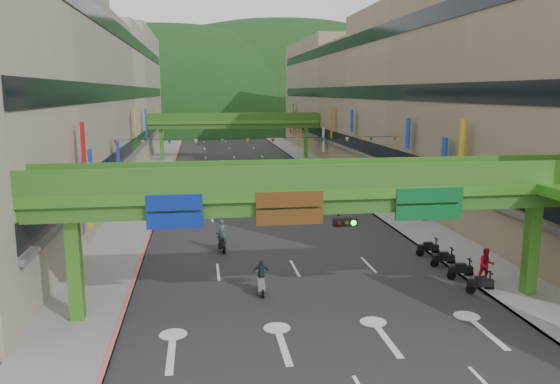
% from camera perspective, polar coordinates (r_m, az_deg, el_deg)
% --- Properties ---
extents(ground, '(320.00, 320.00, 0.00)m').
position_cam_1_polar(ground, '(21.66, 7.32, -17.93)').
color(ground, black).
rests_on(ground, ground).
extents(road_slab, '(18.00, 140.00, 0.02)m').
position_cam_1_polar(road_slab, '(69.28, -3.87, 1.90)').
color(road_slab, '#28282B').
rests_on(road_slab, ground).
extents(sidewalk_left, '(4.00, 140.00, 0.15)m').
position_cam_1_polar(sidewalk_left, '(69.29, -12.97, 1.72)').
color(sidewalk_left, gray).
rests_on(sidewalk_left, ground).
extents(sidewalk_right, '(4.00, 140.00, 0.15)m').
position_cam_1_polar(sidewalk_right, '(70.97, 5.03, 2.14)').
color(sidewalk_right, gray).
rests_on(sidewalk_right, ground).
extents(curb_left, '(0.20, 140.00, 0.18)m').
position_cam_1_polar(curb_left, '(69.16, -11.41, 1.77)').
color(curb_left, '#CC5959').
rests_on(curb_left, ground).
extents(curb_right, '(0.20, 140.00, 0.18)m').
position_cam_1_polar(curb_right, '(70.56, 3.52, 2.13)').
color(curb_right, gray).
rests_on(curb_right, ground).
extents(building_row_left, '(12.80, 95.00, 19.00)m').
position_cam_1_polar(building_row_left, '(69.65, -19.89, 9.16)').
color(building_row_left, '#9E937F').
rests_on(building_row_left, ground).
extents(building_row_right, '(12.80, 95.00, 19.00)m').
position_cam_1_polar(building_row_right, '(72.50, 11.34, 9.60)').
color(building_row_right, gray).
rests_on(building_row_right, ground).
extents(overpass_near, '(28.00, 12.27, 7.10)m').
position_cam_1_polar(overpass_near, '(25.02, 6.34, -1.28)').
color(overpass_near, '#4C9E2D').
rests_on(overpass_near, ground).
extents(overpass_far, '(28.00, 2.20, 7.10)m').
position_cam_1_polar(overpass_far, '(83.62, -4.74, 7.07)').
color(overpass_far, '#4C9E2D').
rests_on(overpass_far, ground).
extents(hill_left, '(168.00, 140.00, 112.00)m').
position_cam_1_polar(hill_left, '(178.86, -11.55, 6.94)').
color(hill_left, '#1C4419').
rests_on(hill_left, ground).
extents(hill_right, '(208.00, 176.00, 128.00)m').
position_cam_1_polar(hill_right, '(200.88, 0.32, 7.51)').
color(hill_right, '#1C4419').
rests_on(hill_right, ground).
extents(bunting_string, '(26.00, 0.36, 0.47)m').
position_cam_1_polar(bunting_string, '(48.79, -2.07, 5.37)').
color(bunting_string, black).
rests_on(bunting_string, ground).
extents(scooter_rider_near, '(0.74, 1.59, 2.12)m').
position_cam_1_polar(scooter_rider_near, '(35.73, -6.07, -4.64)').
color(scooter_rider_near, black).
rests_on(scooter_rider_near, ground).
extents(scooter_rider_mid, '(0.83, 1.60, 1.92)m').
position_cam_1_polar(scooter_rider_mid, '(56.82, -1.03, 1.03)').
color(scooter_rider_mid, black).
rests_on(scooter_rider_mid, ground).
extents(scooter_rider_left, '(0.91, 1.60, 1.87)m').
position_cam_1_polar(scooter_rider_left, '(28.28, -1.99, -8.85)').
color(scooter_rider_left, gray).
rests_on(scooter_rider_left, ground).
extents(scooter_rider_far, '(0.93, 1.58, 2.03)m').
position_cam_1_polar(scooter_rider_far, '(51.07, -9.49, -0.13)').
color(scooter_rider_far, '#7B010A').
rests_on(scooter_rider_far, ground).
extents(parked_scooter_row, '(1.60, 7.18, 1.08)m').
position_cam_1_polar(parked_scooter_row, '(33.11, 17.49, -7.16)').
color(parked_scooter_row, black).
rests_on(parked_scooter_row, ground).
extents(car_silver, '(1.90, 4.35, 1.39)m').
position_cam_1_polar(car_silver, '(54.17, -9.43, 0.12)').
color(car_silver, '#919298').
rests_on(car_silver, ground).
extents(car_yellow, '(1.74, 4.06, 1.37)m').
position_cam_1_polar(car_yellow, '(71.92, -5.20, 2.74)').
color(car_yellow, '#EFCD00').
rests_on(car_yellow, ground).
extents(pedestrian_red, '(0.99, 0.83, 1.81)m').
position_cam_1_polar(pedestrian_red, '(31.77, 20.74, -7.39)').
color(pedestrian_red, '#AE0F1F').
rests_on(pedestrian_red, ground).
extents(pedestrian_dark, '(1.10, 0.46, 1.87)m').
position_cam_1_polar(pedestrian_dark, '(60.41, 6.25, 1.49)').
color(pedestrian_dark, black).
rests_on(pedestrian_dark, ground).
extents(pedestrian_blue, '(0.85, 0.77, 1.53)m').
position_cam_1_polar(pedestrian_blue, '(44.89, 14.85, -2.13)').
color(pedestrian_blue, '#304A5B').
rests_on(pedestrian_blue, ground).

